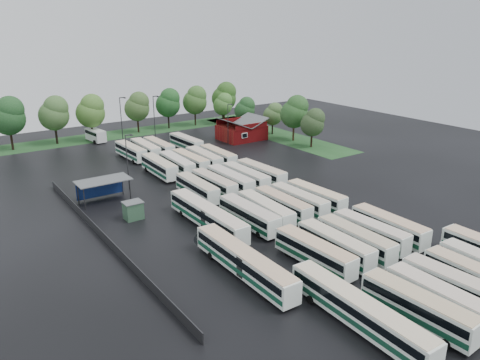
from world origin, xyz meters
TOP-DOWN VIEW (x-y plane):
  - ground at (0.00, 0.00)m, footprint 160.00×160.00m
  - brick_building at (24.00, 42.77)m, footprint 10.07×8.60m
  - wash_shed at (-17.20, 22.02)m, footprint 8.20×4.20m
  - utility_hut at (-16.20, 12.60)m, footprint 2.70×2.20m
  - grass_strip_north at (2.00, 64.80)m, footprint 80.00×10.00m
  - grass_strip_east at (34.00, 42.80)m, footprint 10.00×50.00m
  - west_fence at (-22.20, 8.00)m, footprint 0.10×50.00m
  - bus_r0c0 at (-4.21, -25.71)m, footprint 2.89×11.34m
  - bus_r0c1 at (-1.26, -26.04)m, footprint 2.34×10.95m
  - bus_r0c2 at (1.94, -25.72)m, footprint 2.90×11.13m
  - bus_r0c3 at (5.30, -25.78)m, footprint 2.53×10.79m
  - bus_r1c0 at (-4.46, -12.18)m, footprint 2.73×11.17m
  - bus_r1c1 at (-1.04, -12.15)m, footprint 2.44×10.91m
  - bus_r1c2 at (2.00, -12.57)m, footprint 2.51×11.05m
  - bus_r1c3 at (5.34, -12.07)m, footprint 2.57×10.71m
  - bus_r1c4 at (8.56, -12.41)m, footprint 2.50×10.98m
  - bus_r2c0 at (-4.27, 0.93)m, footprint 2.50×11.30m
  - bus_r2c1 at (-1.35, 1.03)m, footprint 2.91×11.23m
  - bus_r2c2 at (2.06, 1.34)m, footprint 2.39×10.84m
  - bus_r2c3 at (5.21, 1.33)m, footprint 2.49×10.80m
  - bus_r2c4 at (8.39, 1.05)m, footprint 2.70×10.85m
  - bus_r3c0 at (-4.45, 14.73)m, footprint 2.47×10.68m
  - bus_r3c1 at (-1.13, 15.00)m, footprint 2.51×10.73m
  - bus_r3c2 at (1.87, 14.72)m, footprint 2.40×11.25m
  - bus_r3c3 at (5.04, 14.77)m, footprint 2.49×11.18m
  - bus_r3c4 at (8.42, 14.84)m, footprint 2.89×11.33m
  - bus_r4c0 at (-4.40, 28.65)m, footprint 2.61×11.17m
  - bus_r4c1 at (-1.03, 28.19)m, footprint 2.85×11.21m
  - bus_r4c2 at (2.05, 28.62)m, footprint 2.41×10.85m
  - bus_r4c3 at (5.04, 28.53)m, footprint 2.69×11.07m
  - bus_r4c4 at (8.26, 28.59)m, footprint 2.47×10.80m
  - bus_r5c0 at (-4.36, 42.01)m, footprint 2.64×10.75m
  - bus_r5c1 at (-1.21, 41.82)m, footprint 2.53×10.91m
  - bus_r5c2 at (1.86, 41.82)m, footprint 2.33×10.68m
  - bus_r5c4 at (8.43, 41.78)m, footprint 2.59×10.87m
  - artic_bus_west_a at (-9.13, -22.90)m, footprint 2.83×16.40m
  - artic_bus_west_b at (-9.04, 4.01)m, footprint 2.45×16.90m
  - artic_bus_west_c at (-12.42, -9.36)m, footprint 2.58×16.74m
  - minibus at (-5.32, 60.85)m, footprint 3.13×6.72m
  - tree_north_0 at (-22.71, 63.73)m, footprint 7.17×7.17m
  - tree_north_1 at (-13.25, 63.69)m, footprint 6.75×6.75m
  - tree_north_2 at (-5.40, 62.19)m, footprint 6.67×6.67m
  - tree_north_3 at (6.96, 63.99)m, footprint 6.25×6.25m
  - tree_north_4 at (15.54, 63.91)m, footprint 6.39×6.39m
  - tree_north_5 at (23.15, 63.10)m, footprint 6.49×6.49m
  - tree_north_6 at (32.00, 62.24)m, footprint 6.78×6.78m
  - tree_east_0 at (32.94, 27.77)m, footprint 5.32×5.32m
  - tree_east_1 at (33.61, 34.67)m, footprint 6.53×6.53m
  - tree_east_2 at (33.78, 42.88)m, footprint 4.80×4.80m
  - tree_east_3 at (30.75, 50.67)m, footprint 5.23×5.23m
  - tree_east_4 at (30.20, 60.23)m, footprint 5.21×5.21m
  - lamp_post_ne at (19.11, 41.06)m, footprint 1.41×0.28m
  - lamp_post_nw at (-11.73, 24.78)m, footprint 1.44×0.28m
  - lamp_post_back_w at (-0.54, 55.72)m, footprint 1.63×0.32m
  - lamp_post_back_e at (7.13, 54.55)m, footprint 1.60×0.31m
  - puddle_0 at (-1.06, -19.95)m, footprint 5.84×5.84m
  - puddle_1 at (9.12, -22.46)m, footprint 2.67×2.67m
  - puddle_2 at (-9.56, -0.02)m, footprint 6.96×6.96m
  - puddle_3 at (2.54, 0.84)m, footprint 3.72×3.72m
  - puddle_4 at (13.94, -20.09)m, footprint 3.75×3.75m

SIDE VIEW (x-z plane):
  - ground at x=0.00m, z-range 0.00..0.00m
  - puddle_0 at x=-1.06m, z-range 0.00..0.01m
  - puddle_1 at x=9.12m, z-range 0.00..0.01m
  - puddle_2 at x=-9.56m, z-range 0.00..0.01m
  - puddle_3 at x=2.54m, z-range 0.00..0.01m
  - puddle_4 at x=13.94m, z-range 0.00..0.01m
  - grass_strip_north at x=2.00m, z-range 0.00..0.01m
  - grass_strip_east at x=34.00m, z-range 0.00..0.01m
  - west_fence at x=-22.20m, z-range 0.00..1.20m
  - utility_hut at x=-16.20m, z-range 0.01..2.63m
  - minibus at x=-5.32m, z-range 0.15..2.99m
  - bus_r3c0 at x=-4.45m, z-range 0.15..3.11m
  - bus_r1c3 at x=5.34m, z-range 0.15..3.11m
  - bus_r5c2 at x=1.86m, z-range 0.15..3.12m
  - bus_r3c1 at x=-1.13m, z-range 0.15..3.12m
  - bus_r5c0 at x=-4.36m, z-range 0.15..3.12m
  - bus_r0c3 at x=5.30m, z-range 0.15..3.14m
  - bus_r4c4 at x=8.26m, z-range 0.15..3.14m
  - bus_r2c3 at x=5.21m, z-range 0.15..3.15m
  - bus_r2c4 at x=8.39m, z-range 0.15..3.15m
  - bus_r5c4 at x=8.43m, z-range 0.15..3.16m
  - bus_r2c2 at x=2.06m, z-range 0.15..3.16m
  - bus_r4c2 at x=2.05m, z-range 0.15..3.16m
  - bus_r5c1 at x=-1.21m, z-range 0.15..3.17m
  - bus_r1c1 at x=-1.04m, z-range 0.15..3.18m
  - bus_r1c4 at x=8.56m, z-range 0.15..3.20m
  - bus_r0c1 at x=-1.26m, z-range 0.15..3.20m
  - artic_bus_west_a at x=-9.13m, z-range 0.17..3.20m
  - bus_r4c3 at x=5.04m, z-range 0.15..3.21m
  - bus_r1c2 at x=2.00m, z-range 0.15..3.22m
  - bus_r0c2 at x=1.94m, z-range 0.15..3.22m
  - bus_r1c0 at x=-4.46m, z-range 0.15..3.24m
  - bus_r4c1 at x=-1.03m, z-range 0.15..3.25m
  - bus_r4c0 at x=-4.40m, z-range 0.15..3.25m
  - bus_r2c1 at x=-1.35m, z-range 0.15..3.25m
  - bus_r3c3 at x=5.04m, z-range 0.16..3.26m
  - bus_r3c4 at x=8.42m, z-range 0.16..3.28m
  - artic_bus_west_c at x=-12.42m, z-range 0.17..3.27m
  - bus_r3c2 at x=1.87m, z-range 0.16..3.29m
  - bus_r0c0 at x=-4.21m, z-range 0.16..3.29m
  - bus_r2c0 at x=-4.27m, z-range 0.16..3.30m
  - artic_bus_west_b at x=-9.04m, z-range 0.17..3.31m
  - brick_building at x=24.00m, z-range -0.83..4.56m
  - wash_shed at x=-17.20m, z-range 1.20..4.78m
  - tree_east_2 at x=33.78m, z-range 1.14..9.09m
  - lamp_post_ne at x=19.11m, z-range 0.74..9.92m
  - lamp_post_nw at x=-11.73m, z-range 0.76..10.13m
  - tree_east_4 at x=30.20m, z-range 1.24..9.87m
  - tree_east_3 at x=30.75m, z-range 1.24..9.89m
  - tree_east_0 at x=32.94m, z-range 1.26..10.06m
  - lamp_post_back_e at x=7.13m, z-range 0.84..11.23m
  - lamp_post_back_w at x=-0.54m, z-range 0.85..11.45m
  - tree_north_3 at x=6.96m, z-range 1.48..11.84m
  - tree_north_4 at x=15.54m, z-range 1.52..12.09m
  - tree_north_5 at x=23.15m, z-range 1.54..12.28m
  - tree_east_1 at x=33.61m, z-range 1.55..12.37m
  - tree_north_2 at x=-5.40m, z-range 1.58..12.63m
  - tree_north_1 at x=-13.25m, z-range 1.60..12.78m
  - tree_north_6 at x=32.00m, z-range 1.61..12.83m
  - tree_north_0 at x=-22.71m, z-range 1.70..13.58m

